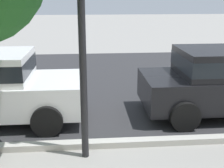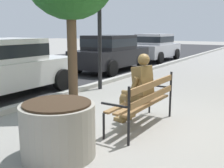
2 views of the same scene
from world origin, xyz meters
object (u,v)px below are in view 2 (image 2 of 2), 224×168
Objects in this scene: concrete_planter at (58,130)px; lamp_post at (99,3)px; bronze_statue_seated at (137,90)px; park_bench at (145,99)px; parked_car_black at (111,52)px; parked_car_silver at (155,46)px; parked_car_white at (3,66)px.

concrete_planter is 0.27× the size of lamp_post.
bronze_statue_seated is 0.35× the size of lamp_post.
park_bench is at bearing -132.17° from lamp_post.
lamp_post is at bearing 26.96° from concrete_planter.
parked_car_black is 1.00× the size of parked_car_silver.
parked_car_silver is (12.30, 3.80, 0.44)m from concrete_planter.
park_bench reaches higher than concrete_planter.
parked_car_silver is at bearing 21.49° from bronze_statue_seated.
park_bench is 7.18m from parked_car_black.
park_bench is at bearing -113.82° from bronze_statue_seated.
concrete_planter is at bearing -153.04° from lamp_post.
lamp_post is (2.15, -1.71, 1.71)m from parked_car_white.
parked_car_white is 10.35m from parked_car_silver.
bronze_statue_seated is 0.33× the size of parked_car_black.
park_bench is 4.07m from lamp_post.
park_bench is 0.44× the size of parked_car_black.
lamp_post is (2.29, 2.42, 1.88)m from bronze_statue_seated.
parked_car_black is (5.62, 4.13, 0.17)m from bronze_statue_seated.
lamp_post is at bearing -152.83° from parked_car_black.
park_bench is 1.70× the size of concrete_planter.
parked_car_white is 5.49m from parked_car_black.
parked_car_black and parked_car_silver have the same top height.
lamp_post is (-3.34, -1.71, 1.71)m from parked_car_black.
parked_car_black is 4.12m from lamp_post.
parked_car_silver reaches higher than park_bench.
parked_car_white is (0.14, 4.13, 0.17)m from bronze_statue_seated.
concrete_planter is (-1.81, 0.33, -0.27)m from bronze_statue_seated.
bronze_statue_seated is 11.28m from parked_car_silver.
concrete_planter is 0.26× the size of parked_car_white.
concrete_planter is at bearing 162.46° from park_bench.
concrete_planter is at bearing -117.13° from parked_car_white.
parked_car_silver is at bearing 0.00° from parked_car_white.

